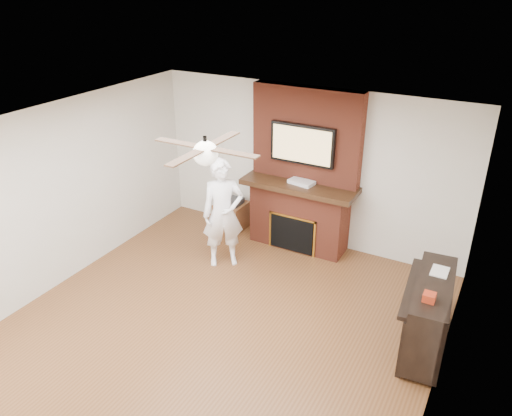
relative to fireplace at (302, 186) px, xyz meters
The scene contains 11 objects.
room_shell 2.56m from the fireplace, 90.00° to the right, with size 5.36×5.86×2.86m.
fireplace is the anchor object (origin of this frame).
tv 0.69m from the fireplace, 90.00° to the right, with size 1.00×0.08×0.60m.
ceiling_fan 2.88m from the fireplace, 90.00° to the right, with size 1.21×1.21×0.31m.
person 1.33m from the fireplace, 124.72° to the right, with size 0.60×0.40×1.65m, color white.
side_table 1.45m from the fireplace, behind, with size 0.48×0.48×0.55m.
piano 2.81m from the fireplace, 34.11° to the right, with size 0.61×1.38×0.97m.
cable_box 0.15m from the fireplace, 70.27° to the right, with size 0.38×0.22×0.05m, color silver.
candle_orange 0.96m from the fireplace, 119.04° to the right, with size 0.07×0.07×0.11m, color #C25B16.
candle_green 0.97m from the fireplace, 71.47° to the right, with size 0.08×0.08×0.10m, color #4A732E.
candle_cream 0.97m from the fireplace, 78.49° to the right, with size 0.08×0.08×0.11m, color #FCF2C8.
Camera 1 is at (2.74, -3.97, 4.02)m, focal length 35.00 mm.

